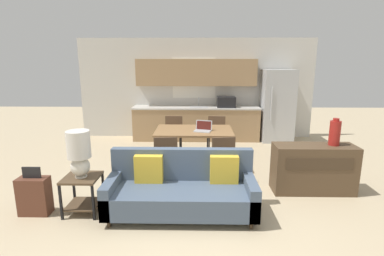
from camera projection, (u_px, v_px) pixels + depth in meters
The scene contains 16 objects.
ground_plane at pixel (194, 221), 4.03m from camera, with size 20.00×20.00×0.00m, color tan.
wall_back at pixel (196, 89), 8.24m from camera, with size 6.40×0.07×2.70m.
kitchen_counter at pixel (197, 109), 8.06m from camera, with size 3.38×0.65×2.15m.
refrigerator at pixel (277, 106), 7.90m from camera, with size 0.81×0.74×1.89m.
dining_table at pixel (194, 133), 5.99m from camera, with size 1.53×0.99×0.76m.
couch at pixel (182, 190), 4.21m from camera, with size 2.04×0.80×0.88m.
side_table at pixel (83, 188), 4.21m from camera, with size 0.48×0.48×0.54m.
table_lamp at pixel (79, 152), 4.08m from camera, with size 0.32×0.32×0.66m.
credenza at pixel (313, 169), 4.88m from camera, with size 1.30×0.46×0.79m.
vase at pixel (335, 133), 4.76m from camera, with size 0.17×0.17×0.44m.
dining_chair_near_left at pixel (166, 155), 5.23m from camera, with size 0.46×0.46×0.85m.
dining_chair_far_left at pixel (173, 132), 6.89m from camera, with size 0.43×0.43×0.85m.
dining_chair_far_right at pixel (216, 132), 6.88m from camera, with size 0.47×0.47×0.85m.
dining_chair_near_right at pixel (222, 155), 5.23m from camera, with size 0.47×0.47×0.85m.
laptop at pixel (203, 129), 5.87m from camera, with size 0.38×0.33×0.20m.
suitcase at pixel (34, 196), 4.18m from camera, with size 0.42×0.22×0.70m.
Camera 1 is at (0.05, -3.65, 2.12)m, focal length 28.00 mm.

